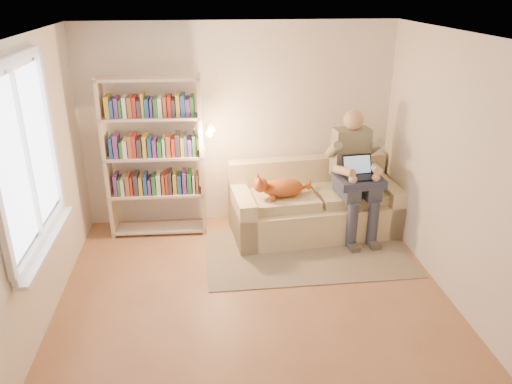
{
  "coord_description": "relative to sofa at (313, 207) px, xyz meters",
  "views": [
    {
      "loc": [
        -0.46,
        -4.02,
        3.02
      ],
      "look_at": [
        0.09,
        1.0,
        0.89
      ],
      "focal_mm": 35.0,
      "sensor_mm": 36.0,
      "label": 1
    }
  ],
  "objects": [
    {
      "name": "floor",
      "position": [
        -0.93,
        -1.74,
        -0.33
      ],
      "size": [
        4.5,
        4.5,
        0.0
      ],
      "primitive_type": "plane",
      "color": "#946443",
      "rests_on": "ground"
    },
    {
      "name": "ceiling",
      "position": [
        -0.93,
        -1.74,
        2.27
      ],
      "size": [
        4.0,
        4.5,
        0.02
      ],
      "primitive_type": "cube",
      "color": "white",
      "rests_on": "wall_back"
    },
    {
      "name": "wall_left",
      "position": [
        -2.93,
        -1.74,
        0.97
      ],
      "size": [
        0.02,
        4.5,
        2.6
      ],
      "primitive_type": "cube",
      "color": "silver",
      "rests_on": "floor"
    },
    {
      "name": "wall_right",
      "position": [
        1.07,
        -1.74,
        0.97
      ],
      "size": [
        0.02,
        4.5,
        2.6
      ],
      "primitive_type": "cube",
      "color": "silver",
      "rests_on": "floor"
    },
    {
      "name": "wall_back",
      "position": [
        -0.93,
        0.51,
        0.97
      ],
      "size": [
        4.0,
        0.02,
        2.6
      ],
      "primitive_type": "cube",
      "color": "silver",
      "rests_on": "floor"
    },
    {
      "name": "wall_front",
      "position": [
        -0.93,
        -3.99,
        0.97
      ],
      "size": [
        4.0,
        0.02,
        2.6
      ],
      "primitive_type": "cube",
      "color": "silver",
      "rests_on": "floor"
    },
    {
      "name": "window",
      "position": [
        -2.87,
        -1.54,
        1.05
      ],
      "size": [
        0.12,
        1.52,
        1.69
      ],
      "color": "white",
      "rests_on": "wall_left"
    },
    {
      "name": "sofa",
      "position": [
        0.0,
        0.0,
        0.0
      ],
      "size": [
        2.19,
        1.14,
        0.9
      ],
      "rotation": [
        0.0,
        0.0,
        0.09
      ],
      "color": "beige",
      "rests_on": "floor"
    },
    {
      "name": "person",
      "position": [
        0.46,
        -0.12,
        0.56
      ],
      "size": [
        0.51,
        0.76,
        1.59
      ],
      "rotation": [
        0.0,
        0.0,
        0.09
      ],
      "color": "gray",
      "rests_on": "sofa"
    },
    {
      "name": "cat",
      "position": [
        -0.5,
        -0.18,
        0.37
      ],
      "size": [
        0.77,
        0.32,
        0.28
      ],
      "rotation": [
        0.0,
        0.0,
        0.09
      ],
      "color": "orange",
      "rests_on": "sofa"
    },
    {
      "name": "blanket",
      "position": [
        0.53,
        -0.28,
        0.46
      ],
      "size": [
        0.6,
        0.51,
        0.1
      ],
      "primitive_type": "cube",
      "rotation": [
        0.0,
        0.0,
        0.09
      ],
      "color": "#2A2F49",
      "rests_on": "person"
    },
    {
      "name": "laptop",
      "position": [
        0.53,
        -0.27,
        0.57
      ],
      "size": [
        0.4,
        0.35,
        0.32
      ],
      "rotation": [
        0.0,
        0.0,
        0.09
      ],
      "color": "black",
      "rests_on": "blanket"
    },
    {
      "name": "bookshelf",
      "position": [
        -1.98,
        0.15,
        0.79
      ],
      "size": [
        1.34,
        0.4,
        2.02
      ],
      "rotation": [
        0.0,
        0.0,
        -0.03
      ],
      "color": "beige",
      "rests_on": "floor"
    },
    {
      "name": "rug",
      "position": [
        -0.2,
        -0.6,
        -0.32
      ],
      "size": [
        2.43,
        1.45,
        0.01
      ],
      "primitive_type": "cube",
      "rotation": [
        0.0,
        0.0,
        0.01
      ],
      "color": "gray",
      "rests_on": "floor"
    }
  ]
}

